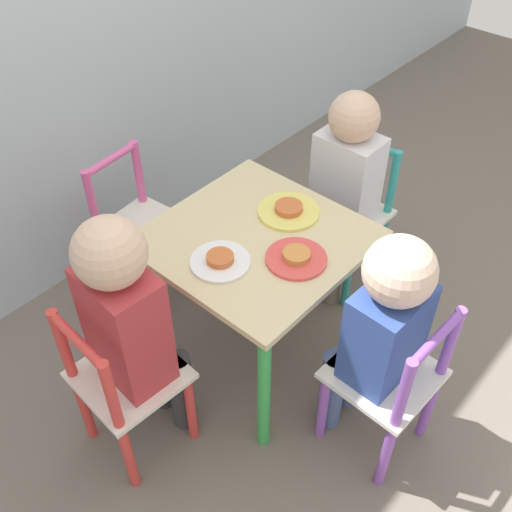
% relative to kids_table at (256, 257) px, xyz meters
% --- Properties ---
extents(ground_plane, '(6.00, 6.00, 0.00)m').
position_rel_kids_table_xyz_m(ground_plane, '(0.00, 0.00, -0.41)').
color(ground_plane, '#6B6056').
extents(kids_table, '(0.56, 0.56, 0.49)m').
position_rel_kids_table_xyz_m(kids_table, '(0.00, 0.00, 0.00)').
color(kids_table, beige).
rests_on(kids_table, ground_plane).
extents(chair_teal, '(0.26, 0.26, 0.54)m').
position_rel_kids_table_xyz_m(chair_teal, '(0.49, 0.00, -0.14)').
color(chair_teal, silver).
rests_on(chair_teal, ground_plane).
extents(chair_purple, '(0.27, 0.27, 0.54)m').
position_rel_kids_table_xyz_m(chair_purple, '(-0.02, -0.49, -0.14)').
color(chair_purple, silver).
rests_on(chair_purple, ground_plane).
extents(chair_red, '(0.28, 0.28, 0.54)m').
position_rel_kids_table_xyz_m(chair_red, '(-0.49, 0.03, -0.14)').
color(chair_red, silver).
rests_on(chair_red, ground_plane).
extents(chair_pink, '(0.28, 0.28, 0.54)m').
position_rel_kids_table_xyz_m(chair_pink, '(-0.05, 0.49, -0.14)').
color(chair_pink, silver).
rests_on(chair_pink, ground_plane).
extents(child_right, '(0.21, 0.20, 0.76)m').
position_rel_kids_table_xyz_m(child_right, '(0.43, 0.00, 0.04)').
color(child_right, '#7A6B5B').
rests_on(child_right, ground_plane).
extents(child_front, '(0.21, 0.22, 0.74)m').
position_rel_kids_table_xyz_m(child_front, '(-0.02, -0.43, 0.04)').
color(child_front, '#4C608E').
rests_on(child_front, ground_plane).
extents(child_left, '(0.22, 0.21, 0.80)m').
position_rel_kids_table_xyz_m(child_left, '(-0.43, 0.03, 0.08)').
color(child_left, '#38383D').
rests_on(child_left, ground_plane).
extents(plate_right, '(0.18, 0.18, 0.03)m').
position_rel_kids_table_xyz_m(plate_right, '(0.14, 0.00, 0.09)').
color(plate_right, '#EADB66').
rests_on(plate_right, kids_table).
extents(plate_front, '(0.17, 0.17, 0.03)m').
position_rel_kids_table_xyz_m(plate_front, '(-0.00, -0.14, 0.09)').
color(plate_front, '#E54C47').
rests_on(plate_front, kids_table).
extents(plate_left, '(0.16, 0.16, 0.03)m').
position_rel_kids_table_xyz_m(plate_left, '(-0.14, 0.00, 0.09)').
color(plate_left, white).
rests_on(plate_left, kids_table).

